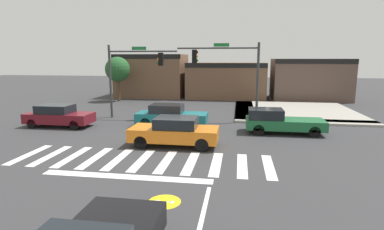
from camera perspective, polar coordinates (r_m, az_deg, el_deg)
ground_plane at (r=18.40m, az=-4.95°, el=-3.86°), size 120.00×120.00×0.00m
crosswalk_near at (r=14.24m, az=-9.25°, el=-8.24°), size 11.62×3.11×0.01m
bike_detector_marking at (r=10.30m, az=-5.10°, el=-15.67°), size 1.06×1.06×0.01m
curb_corner_northeast at (r=27.43m, az=17.46°, el=0.60°), size 10.00×10.60×0.15m
storefront_row at (r=36.31m, az=6.07°, el=6.81°), size 25.99×6.05×4.99m
traffic_signal_northeast at (r=22.52m, az=6.72°, el=8.93°), size 5.90×0.32×5.64m
traffic_signal_northwest at (r=23.78m, az=-10.81°, el=8.52°), size 5.31×0.32×5.53m
car_green at (r=19.60m, az=15.86°, el=-1.12°), size 4.66×1.82×1.49m
car_orange at (r=16.16m, az=-3.22°, el=-3.04°), size 4.58×1.87×1.52m
car_maroon at (r=22.52m, az=-23.46°, el=-0.11°), size 4.40×1.75×1.48m
car_teal at (r=20.70m, az=-3.96°, el=-0.09°), size 4.71×1.73×1.51m
roadside_tree at (r=33.83m, az=-13.60°, el=8.15°), size 2.61×2.61×4.70m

